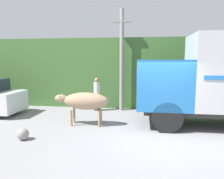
{
  "coord_description": "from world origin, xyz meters",
  "views": [
    {
      "loc": [
        -0.55,
        -7.26,
        2.57
      ],
      "look_at": [
        -1.74,
        1.19,
        1.41
      ],
      "focal_mm": 35.0,
      "sensor_mm": 36.0,
      "label": 1
    }
  ],
  "objects_px": {
    "utility_pole": "(122,58)",
    "brown_cow": "(85,101)",
    "pedestrian_on_hill": "(97,93)",
    "roadside_rock": "(23,134)"
  },
  "relations": [
    {
      "from": "utility_pole",
      "to": "brown_cow",
      "type": "bearing_deg",
      "value": -113.02
    },
    {
      "from": "brown_cow",
      "to": "utility_pole",
      "type": "height_order",
      "value": "utility_pole"
    },
    {
      "from": "pedestrian_on_hill",
      "to": "roadside_rock",
      "type": "height_order",
      "value": "pedestrian_on_hill"
    },
    {
      "from": "roadside_rock",
      "to": "utility_pole",
      "type": "bearing_deg",
      "value": 59.45
    },
    {
      "from": "roadside_rock",
      "to": "brown_cow",
      "type": "bearing_deg",
      "value": 50.14
    },
    {
      "from": "brown_cow",
      "to": "utility_pole",
      "type": "relative_size",
      "value": 0.43
    },
    {
      "from": "utility_pole",
      "to": "roadside_rock",
      "type": "height_order",
      "value": "utility_pole"
    },
    {
      "from": "pedestrian_on_hill",
      "to": "utility_pole",
      "type": "height_order",
      "value": "utility_pole"
    },
    {
      "from": "pedestrian_on_hill",
      "to": "roadside_rock",
      "type": "xyz_separation_m",
      "value": [
        -1.52,
        -4.36,
        -0.74
      ]
    },
    {
      "from": "brown_cow",
      "to": "pedestrian_on_hill",
      "type": "xyz_separation_m",
      "value": [
        -0.04,
        2.49,
        -0.03
      ]
    }
  ]
}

